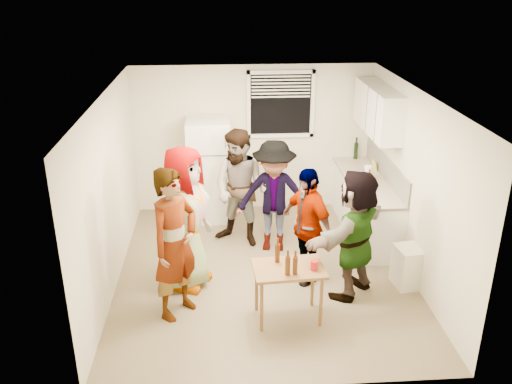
{
  "coord_description": "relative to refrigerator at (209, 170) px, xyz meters",
  "views": [
    {
      "loc": [
        -0.56,
        -6.53,
        3.94
      ],
      "look_at": [
        -0.1,
        0.16,
        1.15
      ],
      "focal_mm": 38.0,
      "sensor_mm": 36.0,
      "label": 1
    }
  ],
  "objects": [
    {
      "name": "paper_towel",
      "position": [
        2.43,
        -0.8,
        0.05
      ],
      "size": [
        0.12,
        0.12,
        0.25
      ],
      "primitive_type": "cylinder",
      "color": "white",
      "rests_on": "countertop"
    },
    {
      "name": "picture_frame",
      "position": [
        2.67,
        -0.32,
        0.13
      ],
      "size": [
        0.02,
        0.18,
        0.15
      ],
      "primitive_type": "cube",
      "color": "#D9D94F",
      "rests_on": "countertop"
    },
    {
      "name": "upper_cabinets",
      "position": [
        2.58,
        -0.53,
        1.1
      ],
      "size": [
        0.34,
        1.6,
        0.7
      ],
      "primitive_type": "cube",
      "color": "white",
      "rests_on": "room"
    },
    {
      "name": "window",
      "position": [
        1.2,
        0.33,
        1.0
      ],
      "size": [
        1.12,
        0.1,
        1.06
      ],
      "primitive_type": null,
      "color": "white",
      "rests_on": "room"
    },
    {
      "name": "refrigerator",
      "position": [
        0.0,
        0.0,
        0.0
      ],
      "size": [
        0.7,
        0.7,
        1.7
      ],
      "primitive_type": "cube",
      "color": "white",
      "rests_on": "ground"
    },
    {
      "name": "backsplash",
      "position": [
        2.74,
        -0.73,
        0.23
      ],
      "size": [
        0.03,
        2.2,
        0.36
      ],
      "primitive_type": "cube",
      "color": "#ABA79C",
      "rests_on": "countertop"
    },
    {
      "name": "wine_bottle",
      "position": [
        2.5,
        0.26,
        0.05
      ],
      "size": [
        0.07,
        0.07,
        0.28
      ],
      "primitive_type": "cylinder",
      "color": "black",
      "rests_on": "countertop"
    },
    {
      "name": "guest_orange",
      "position": [
        1.85,
        -2.46,
        -0.85
      ],
      "size": [
        2.32,
        2.32,
        0.5
      ],
      "primitive_type": "imported",
      "rotation": [
        0.0,
        0.0,
        3.94
      ],
      "color": "#BD664A",
      "rests_on": "ground"
    },
    {
      "name": "guest_stripe",
      "position": [
        -0.37,
        -2.74,
        -0.85
      ],
      "size": [
        1.89,
        1.73,
        0.45
      ],
      "primitive_type": "imported",
      "rotation": [
        0.0,
        0.0,
        0.88
      ],
      "color": "#141933",
      "rests_on": "ground"
    },
    {
      "name": "beer_bottle_counter",
      "position": [
        2.35,
        -1.16,
        0.05
      ],
      "size": [
        0.06,
        0.06,
        0.24
      ],
      "primitive_type": "cylinder",
      "color": "#47230C",
      "rests_on": "countertop"
    },
    {
      "name": "serving_table",
      "position": [
        0.95,
        -2.96,
        -0.85
      ],
      "size": [
        0.87,
        0.61,
        0.7
      ],
      "primitive_type": null,
      "rotation": [
        0.0,
        0.0,
        0.07
      ],
      "color": "brown",
      "rests_on": "ground"
    },
    {
      "name": "guest_grey",
      "position": [
        -0.29,
        -2.09,
        -0.85
      ],
      "size": [
        2.15,
        1.67,
        0.61
      ],
      "primitive_type": "imported",
      "rotation": [
        0.0,
        0.0,
        1.14
      ],
      "color": "gray",
      "rests_on": "ground"
    },
    {
      "name": "red_cup",
      "position": [
        1.23,
        -3.03,
        -0.15
      ],
      "size": [
        0.09,
        0.09,
        0.12
      ],
      "primitive_type": "cylinder",
      "color": "#B2161A",
      "rests_on": "serving_table"
    },
    {
      "name": "guest_back_right",
      "position": [
        0.95,
        -1.19,
        -0.85
      ],
      "size": [
        1.39,
        1.87,
        0.63
      ],
      "primitive_type": "imported",
      "rotation": [
        0.0,
        0.0,
        -0.19
      ],
      "color": "#3D3D42",
      "rests_on": "ground"
    },
    {
      "name": "countertop",
      "position": [
        2.45,
        -0.73,
        0.03
      ],
      "size": [
        0.64,
        2.22,
        0.04
      ],
      "primitive_type": "cube",
      "color": "#BFB19C",
      "rests_on": "counter_lower"
    },
    {
      "name": "guest_back_left",
      "position": [
        0.47,
        -0.97,
        -0.85
      ],
      "size": [
        1.63,
        1.99,
        0.68
      ],
      "primitive_type": "imported",
      "rotation": [
        0.0,
        0.0,
        -0.5
      ],
      "color": "brown",
      "rests_on": "ground"
    },
    {
      "name": "beer_bottle_table",
      "position": [
        1.0,
        -3.11,
        -0.15
      ],
      "size": [
        0.06,
        0.06,
        0.22
      ],
      "primitive_type": "cylinder",
      "color": "#47230C",
      "rests_on": "serving_table"
    },
    {
      "name": "room",
      "position": [
        0.75,
        -1.88,
        -0.85
      ],
      "size": [
        4.0,
        4.5,
        2.5
      ],
      "primitive_type": null,
      "color": "silver",
      "rests_on": "ground"
    },
    {
      "name": "kettle",
      "position": [
        2.4,
        -0.72,
        0.05
      ],
      "size": [
        0.28,
        0.26,
        0.19
      ],
      "primitive_type": null,
      "rotation": [
        0.0,
        0.0,
        0.4
      ],
      "color": "silver",
      "rests_on": "countertop"
    },
    {
      "name": "trash_bin",
      "position": [
        2.65,
        -2.34,
        -0.6
      ],
      "size": [
        0.43,
        0.43,
        0.56
      ],
      "primitive_type": "cube",
      "rotation": [
        0.0,
        0.0,
        0.14
      ],
      "color": "silver",
      "rests_on": "ground"
    },
    {
      "name": "guest_black",
      "position": [
        1.3,
        -2.07,
        -0.85
      ],
      "size": [
        1.86,
        1.63,
        0.39
      ],
      "primitive_type": "imported",
      "rotation": [
        0.0,
        0.0,
        -1.03
      ],
      "color": "black",
      "rests_on": "ground"
    },
    {
      "name": "blue_cup",
      "position": [
        2.19,
        -1.49,
        0.05
      ],
      "size": [
        0.09,
        0.09,
        0.12
      ],
      "primitive_type": "cylinder",
      "color": "#1133A5",
      "rests_on": "countertop"
    },
    {
      "name": "counter_lower",
      "position": [
        2.45,
        -0.73,
        -0.42
      ],
      "size": [
        0.6,
        2.2,
        0.86
      ],
      "primitive_type": "cube",
      "color": "white",
      "rests_on": "ground"
    }
  ]
}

